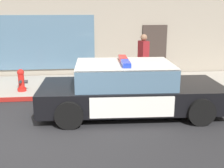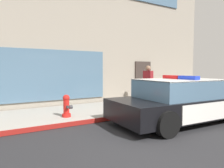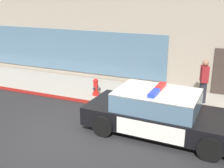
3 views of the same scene
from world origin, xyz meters
The scene contains 6 objects.
ground centered at (0.00, 0.00, 0.00)m, with size 48.00×48.00×0.00m, color #262628.
sidewalk centered at (0.00, 3.96, 0.07)m, with size 48.00×2.80×0.15m, color #A39E93.
curb_red_paint centered at (0.00, 2.55, 0.08)m, with size 28.80×0.04×0.14m, color maroon.
police_cruiser centered at (2.41, 1.28, 0.68)m, with size 4.90×2.32×1.49m.
fire_hydrant centered at (-0.79, 3.20, 0.50)m, with size 0.34×0.39×0.73m.
pedestrian_on_sidewalk centered at (3.39, 4.11, 1.01)m, with size 0.37×0.46×1.71m.
Camera 1 is at (1.17, -6.06, 2.81)m, focal length 46.21 mm.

